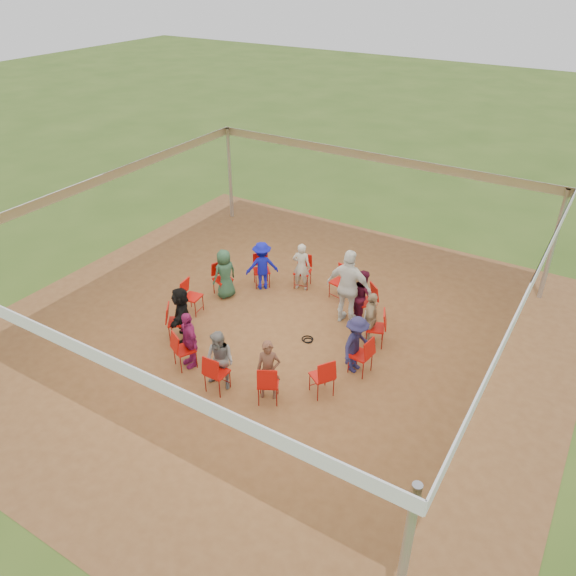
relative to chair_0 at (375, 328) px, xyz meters
The scene contains 29 objects.
ground 2.34m from the chair_0, 158.31° to the right, with size 80.00×80.00×0.00m, color #39541A.
dirt_patch 2.34m from the chair_0, 158.31° to the right, with size 13.00×13.00×0.00m, color brown.
tent 2.99m from the chair_0, 158.31° to the right, with size 10.33×10.33×3.00m.
chair_0 is the anchor object (origin of this frame).
chair_1 1.10m from the chair_0, 125.54° to the left, with size 0.42×0.44×0.90m, color #B90E07, non-canonical shape.
chair_2 2.13m from the chair_0, 139.39° to the left, with size 0.42×0.44×0.90m, color #B90E07, non-canonical shape.
chair_3 3.04m from the chair_0, 153.23° to the left, with size 0.42×0.44×0.90m, color #B90E07, non-canonical shape.
chair_4 3.78m from the chair_0, 167.08° to the left, with size 0.42×0.44×0.90m, color #B90E07, non-canonical shape.
chair_5 4.29m from the chair_0, behind, with size 0.42×0.44×0.90m, color #B90E07, non-canonical shape.
chair_6 4.56m from the chair_0, 165.23° to the right, with size 0.42×0.44×0.90m, color #B90E07, non-canonical shape.
chair_7 4.56m from the chair_0, 151.38° to the right, with size 0.42×0.44×0.90m, color #B90E07, non-canonical shape.
chair_8 4.29m from the chair_0, 137.54° to the right, with size 0.42×0.44×0.90m, color #B90E07, non-canonical shape.
chair_9 3.78m from the chair_0, 123.69° to the right, with size 0.42×0.44×0.90m, color #B90E07, non-canonical shape.
chair_10 3.04m from the chair_0, 109.84° to the right, with size 0.42×0.44×0.90m, color #B90E07, non-canonical shape.
chair_11 2.13m from the chair_0, 96.00° to the right, with size 0.42×0.44×0.90m, color #B90E07, non-canonical shape.
chair_12 1.10m from the chair_0, 82.15° to the right, with size 0.42×0.44×0.90m, color #B90E07, non-canonical shape.
person_seated_0 0.26m from the chair_0, 158.31° to the right, with size 0.78×0.40×1.34m, color tan.
person_seated_1 1.10m from the chair_0, 131.76° to the left, with size 0.65×0.37×1.34m, color #430C20.
person_seated_2 2.97m from the chair_0, 154.97° to the left, with size 0.49×0.32×1.34m, color #ACA999.
person_seated_3 3.69m from the chair_0, 168.14° to the left, with size 0.86×0.43×1.34m, color #0D12A2.
person_seated_4 4.19m from the chair_0, behind, with size 0.65×0.37×1.34m, color #274D35.
person_seated_5 4.44m from the chair_0, 151.57° to the right, with size 1.24×0.46×1.34m, color black.
person_seated_6 4.19m from the chair_0, 138.12° to the right, with size 0.78×0.40×1.34m, color #971F61.
person_seated_7 3.69m from the chair_0, 124.75° to the right, with size 0.65×0.37×1.34m, color slate.
person_seated_8 2.97m from the chair_0, 111.58° to the right, with size 0.49×0.32×1.34m, color brown.
person_seated_9 1.10m from the chair_0, 88.37° to the right, with size 0.86×0.43×1.34m, color #1F1E45.
standing_person 1.19m from the chair_0, 152.22° to the left, with size 1.13×0.58×1.93m, color silver.
cable_coil 1.59m from the chair_0, 153.49° to the right, with size 0.32×0.32×0.03m.
laptop 0.34m from the chair_0, 158.31° to the right, with size 0.37×0.41×0.23m.
Camera 1 is at (5.92, -9.10, 7.81)m, focal length 35.00 mm.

